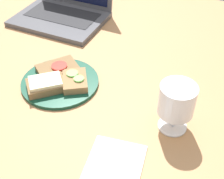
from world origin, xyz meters
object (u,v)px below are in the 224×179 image
laptop (64,6)px  napkin (114,167)px  sandwich_with_tomato (58,69)px  wine_glass (177,101)px  sandwich_with_cucumber (75,80)px  plate (60,82)px  sandwich_with_cheese (46,84)px

laptop → napkin: size_ratio=2.17×
sandwich_with_tomato → laptop: laptop is taller
wine_glass → laptop: 66.35cm
sandwich_with_cucumber → wine_glass: bearing=-6.4°
plate → laptop: bearing=119.2°
sandwich_with_cucumber → napkin: (21.53, -20.55, -1.98)cm
napkin → wine_glass: bearing=64.5°
wine_glass → laptop: bearing=145.0°
plate → sandwich_with_cheese: size_ratio=1.80×
sandwich_with_tomato → napkin: (29.09, -23.41, -1.81)cm
sandwich_with_cheese → laptop: laptop is taller
plate → sandwich_with_tomato: 4.92cm
wine_glass → plate: bearing=175.8°
plate → napkin: plate is taller
sandwich_with_tomato → sandwich_with_cheese: size_ratio=1.12×
sandwich_with_tomato → wine_glass: 38.40cm
plate → sandwich_with_tomato: size_ratio=1.61×
sandwich_with_tomato → sandwich_with_cucumber: size_ratio=1.22×
plate → sandwich_with_cucumber: 4.99cm
plate → sandwich_with_cheese: bearing=-110.8°
sandwich_with_cheese → wine_glass: 36.63cm
sandwich_with_cheese → sandwich_with_cucumber: sandwich_with_cheese is taller
sandwich_with_cucumber → wine_glass: size_ratio=0.88×
plate → wine_glass: size_ratio=1.73×
napkin → laptop: bearing=129.8°
plate → sandwich_with_cucumber: size_ratio=1.96×
sandwich_with_cheese → napkin: size_ratio=0.82×
sandwich_with_tomato → napkin: sandwich_with_tomato is taller
napkin → sandwich_with_tomato: bearing=141.2°
sandwich_with_cheese → sandwich_with_tomato: bearing=98.9°
sandwich_with_tomato → napkin: bearing=-38.8°
sandwich_with_cucumber → napkin: bearing=-43.7°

